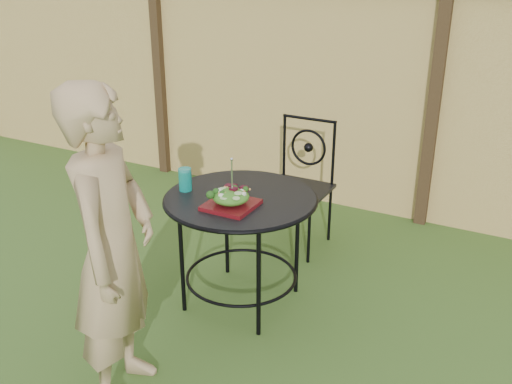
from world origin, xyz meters
TOP-DOWN VIEW (x-y plane):
  - ground at (0.00, 0.00)m, footprint 60.00×60.00m
  - fence at (-0.00, 2.19)m, footprint 8.00×0.12m
  - patio_table at (0.57, 0.44)m, footprint 0.92×0.92m
  - patio_chair at (0.54, 1.35)m, footprint 0.46×0.46m
  - diner at (0.45, -0.53)m, footprint 0.55×0.67m
  - salad_plate at (0.59, 0.28)m, footprint 0.27×0.27m
  - salad at (0.59, 0.28)m, footprint 0.21×0.21m
  - fork at (0.60, 0.28)m, footprint 0.01×0.01m
  - drinking_glass at (0.22, 0.37)m, footprint 0.08×0.08m

SIDE VIEW (x-z plane):
  - ground at x=0.00m, z-range 0.00..0.00m
  - patio_chair at x=0.54m, z-range 0.03..0.98m
  - patio_table at x=0.57m, z-range 0.22..0.95m
  - salad_plate at x=0.59m, z-range 0.72..0.75m
  - salad at x=0.59m, z-range 0.75..0.83m
  - diner at x=0.45m, z-range 0.00..1.58m
  - drinking_glass at x=0.22m, z-range 0.72..0.86m
  - fork at x=0.60m, z-range 0.83..1.01m
  - fence at x=0.00m, z-range 0.00..1.90m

